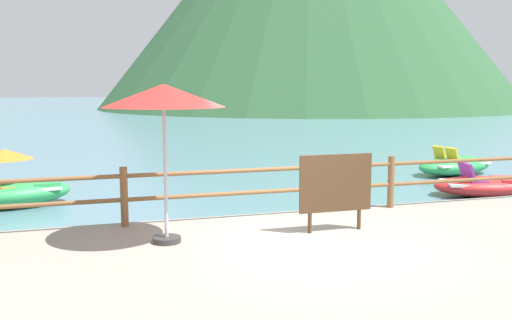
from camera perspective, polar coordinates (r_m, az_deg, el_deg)
name	(u,v)px	position (r m, az deg, el deg)	size (l,w,h in m)	color
ground_plane	(123,118)	(47.42, -13.55, 4.19)	(200.00, 200.00, 0.00)	slate
promenade_dock	(376,311)	(6.31, 12.24, -14.97)	(28.00, 8.00, 0.40)	gray
dock_railing	(267,183)	(9.42, 1.17, -2.35)	(23.92, 0.12, 0.95)	brown
sign_board	(336,184)	(8.50, 8.19, -2.49)	(1.18, 0.06, 1.19)	silver
beach_umbrella	(164,98)	(7.77, -9.47, 6.32)	(1.70, 1.70, 2.24)	#B2B2B7
pedal_boat_0	(12,187)	(13.20, -23.80, -2.60)	(2.64, 1.76, 1.27)	green
pedal_boat_1	(481,186)	(14.29, 22.14, -2.45)	(2.45, 1.74, 0.83)	red
pedal_boat_2	(455,165)	(17.47, 19.77, -0.53)	(2.78, 1.69, 0.86)	green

